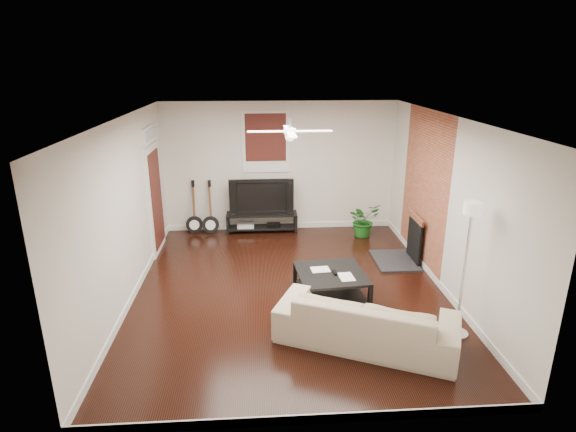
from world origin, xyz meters
name	(u,v)px	position (x,y,z in m)	size (l,w,h in m)	color
room	(290,209)	(0.00, 0.00, 1.40)	(5.01, 6.01, 2.81)	black
brick_accent	(424,189)	(2.49, 1.00, 1.40)	(0.02, 2.20, 2.80)	#A84B36
fireplace	(404,239)	(2.20, 1.00, 0.46)	(0.80, 1.10, 0.92)	black
window_back	(266,142)	(-0.30, 2.97, 1.95)	(1.00, 0.06, 1.30)	#3E1411
door_left	(155,189)	(-2.46, 1.90, 1.25)	(0.08, 1.00, 2.50)	white
tv_stand	(262,222)	(-0.41, 2.78, 0.21)	(1.54, 0.41, 0.43)	black
tv	(261,196)	(-0.41, 2.80, 0.83)	(1.38, 0.18, 0.79)	black
coffee_table	(331,285)	(0.63, -0.29, 0.22)	(1.04, 1.04, 0.44)	black
sofa	(366,320)	(0.90, -1.57, 0.34)	(2.35, 0.92, 0.69)	tan
floor_lamp	(464,271)	(2.20, -1.47, 0.96)	(0.32, 0.32, 1.92)	silver
potted_plant	(364,220)	(1.75, 2.37, 0.37)	(0.66, 0.57, 0.73)	#1B5F1C
guitar_left	(193,208)	(-1.88, 2.75, 0.59)	(0.37, 0.26, 1.18)	black
guitar_right	(210,208)	(-1.53, 2.72, 0.59)	(0.37, 0.26, 1.18)	black
ceiling_fan	(290,131)	(0.00, 0.00, 2.60)	(1.24, 1.24, 0.32)	white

